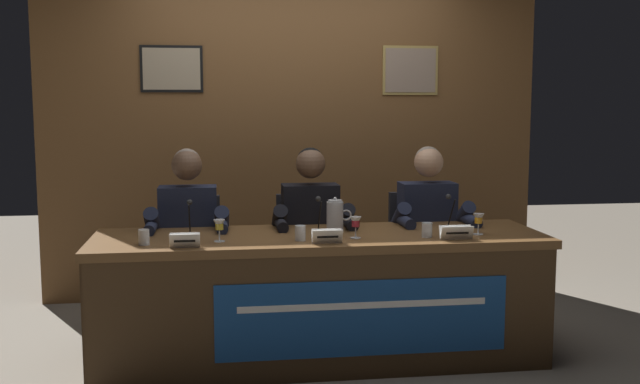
{
  "coord_description": "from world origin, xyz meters",
  "views": [
    {
      "loc": [
        -0.59,
        -4.19,
        1.52
      ],
      "look_at": [
        0.0,
        0.0,
        1.0
      ],
      "focal_mm": 41.24,
      "sensor_mm": 36.0,
      "label": 1
    }
  ],
  "objects_px": {
    "nameplate_left": "(185,240)",
    "nameplate_right": "(456,232)",
    "water_cup_left": "(144,238)",
    "juice_glass_left": "(219,226)",
    "panelist_left": "(188,232)",
    "panelist_center": "(312,229)",
    "chair_left": "(190,269)",
    "microphone_left": "(190,226)",
    "water_pitcher_central": "(335,216)",
    "nameplate_center": "(326,236)",
    "water_cup_center": "(300,234)",
    "water_cup_right": "(427,231)",
    "microphone_center": "(320,222)",
    "conference_table": "(323,280)",
    "microphone_right": "(452,219)",
    "panelist_right": "(430,226)",
    "chair_right": "(421,261)",
    "juice_glass_right": "(479,220)",
    "chair_center": "(308,265)"
  },
  "relations": [
    {
      "from": "water_cup_center",
      "to": "nameplate_right",
      "type": "xyz_separation_m",
      "value": [
        0.87,
        -0.09,
        0.0
      ]
    },
    {
      "from": "water_cup_left",
      "to": "nameplate_center",
      "type": "distance_m",
      "value": 0.99
    },
    {
      "from": "chair_center",
      "to": "microphone_center",
      "type": "xyz_separation_m",
      "value": [
        -0.0,
        -0.58,
        0.38
      ]
    },
    {
      "from": "nameplate_center",
      "to": "water_cup_center",
      "type": "xyz_separation_m",
      "value": [
        -0.13,
        0.11,
        -0.0
      ]
    },
    {
      "from": "panelist_left",
      "to": "nameplate_right",
      "type": "bearing_deg",
      "value": -22.7
    },
    {
      "from": "panelist_center",
      "to": "water_cup_center",
      "type": "xyz_separation_m",
      "value": [
        -0.14,
        -0.54,
        0.07
      ]
    },
    {
      "from": "water_cup_right",
      "to": "microphone_center",
      "type": "bearing_deg",
      "value": 164.34
    },
    {
      "from": "conference_table",
      "to": "chair_right",
      "type": "bearing_deg",
      "value": 41.02
    },
    {
      "from": "chair_left",
      "to": "panelist_right",
      "type": "height_order",
      "value": "panelist_right"
    },
    {
      "from": "microphone_center",
      "to": "juice_glass_right",
      "type": "height_order",
      "value": "microphone_center"
    },
    {
      "from": "nameplate_left",
      "to": "juice_glass_left",
      "type": "height_order",
      "value": "juice_glass_left"
    },
    {
      "from": "nameplate_right",
      "to": "nameplate_center",
      "type": "bearing_deg",
      "value": -178.84
    },
    {
      "from": "nameplate_left",
      "to": "water_pitcher_central",
      "type": "distance_m",
      "value": 0.95
    },
    {
      "from": "juice_glass_left",
      "to": "panelist_right",
      "type": "xyz_separation_m",
      "value": [
        1.36,
        0.51,
        -0.12
      ]
    },
    {
      "from": "chair_center",
      "to": "microphone_right",
      "type": "height_order",
      "value": "microphone_right"
    },
    {
      "from": "conference_table",
      "to": "microphone_right",
      "type": "bearing_deg",
      "value": 6.01
    },
    {
      "from": "microphone_center",
      "to": "nameplate_right",
      "type": "xyz_separation_m",
      "value": [
        0.74,
        -0.25,
        -0.03
      ]
    },
    {
      "from": "water_cup_center",
      "to": "microphone_center",
      "type": "height_order",
      "value": "microphone_center"
    },
    {
      "from": "nameplate_center",
      "to": "water_cup_right",
      "type": "relative_size",
      "value": 1.96
    },
    {
      "from": "microphone_left",
      "to": "panelist_right",
      "type": "height_order",
      "value": "panelist_right"
    },
    {
      "from": "panelist_left",
      "to": "nameplate_right",
      "type": "distance_m",
      "value": 1.64
    },
    {
      "from": "nameplate_center",
      "to": "water_cup_center",
      "type": "relative_size",
      "value": 1.96
    },
    {
      "from": "nameplate_left",
      "to": "nameplate_right",
      "type": "xyz_separation_m",
      "value": [
        1.5,
        0.03,
        -0.0
      ]
    },
    {
      "from": "panelist_left",
      "to": "juice_glass_right",
      "type": "height_order",
      "value": "panelist_left"
    },
    {
      "from": "panelist_right",
      "to": "juice_glass_right",
      "type": "relative_size",
      "value": 9.92
    },
    {
      "from": "chair_center",
      "to": "water_pitcher_central",
      "type": "height_order",
      "value": "water_pitcher_central"
    },
    {
      "from": "microphone_center",
      "to": "chair_left",
      "type": "bearing_deg",
      "value": 143.27
    },
    {
      "from": "water_cup_left",
      "to": "juice_glass_left",
      "type": "bearing_deg",
      "value": 4.94
    },
    {
      "from": "water_cup_left",
      "to": "water_cup_center",
      "type": "bearing_deg",
      "value": 0.31
    },
    {
      "from": "chair_left",
      "to": "chair_center",
      "type": "height_order",
      "value": "same"
    },
    {
      "from": "panelist_left",
      "to": "panelist_center",
      "type": "height_order",
      "value": "same"
    },
    {
      "from": "panelist_left",
      "to": "water_cup_left",
      "type": "relative_size",
      "value": 14.47
    },
    {
      "from": "juice_glass_left",
      "to": "panelist_center",
      "type": "distance_m",
      "value": 0.78
    },
    {
      "from": "panelist_center",
      "to": "chair_right",
      "type": "relative_size",
      "value": 1.36
    },
    {
      "from": "microphone_left",
      "to": "water_pitcher_central",
      "type": "xyz_separation_m",
      "value": [
        0.85,
        0.12,
        0.02
      ]
    },
    {
      "from": "water_cup_center",
      "to": "chair_right",
      "type": "bearing_deg",
      "value": 39.1
    },
    {
      "from": "juice_glass_left",
      "to": "chair_left",
      "type": "bearing_deg",
      "value": 105.17
    },
    {
      "from": "nameplate_left",
      "to": "water_cup_left",
      "type": "bearing_deg",
      "value": 152.31
    },
    {
      "from": "microphone_left",
      "to": "microphone_center",
      "type": "distance_m",
      "value": 0.75
    },
    {
      "from": "panelist_left",
      "to": "chair_left",
      "type": "bearing_deg",
      "value": 90.0
    },
    {
      "from": "water_cup_left",
      "to": "water_pitcher_central",
      "type": "height_order",
      "value": "water_pitcher_central"
    },
    {
      "from": "panelist_center",
      "to": "chair_center",
      "type": "bearing_deg",
      "value": 90.0
    },
    {
      "from": "microphone_left",
      "to": "juice_glass_right",
      "type": "bearing_deg",
      "value": -2.87
    },
    {
      "from": "juice_glass_left",
      "to": "microphone_right",
      "type": "height_order",
      "value": "microphone_right"
    },
    {
      "from": "juice_glass_left",
      "to": "water_pitcher_central",
      "type": "xyz_separation_m",
      "value": [
        0.69,
        0.22,
        0.01
      ]
    },
    {
      "from": "chair_center",
      "to": "microphone_center",
      "type": "relative_size",
      "value": 4.17
    },
    {
      "from": "water_cup_left",
      "to": "microphone_left",
      "type": "bearing_deg",
      "value": 27.94
    },
    {
      "from": "juice_glass_left",
      "to": "chair_right",
      "type": "bearing_deg",
      "value": 27.59
    },
    {
      "from": "chair_center",
      "to": "water_pitcher_central",
      "type": "distance_m",
      "value": 0.65
    },
    {
      "from": "microphone_left",
      "to": "chair_right",
      "type": "xyz_separation_m",
      "value": [
        1.53,
        0.62,
        -0.38
      ]
    }
  ]
}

